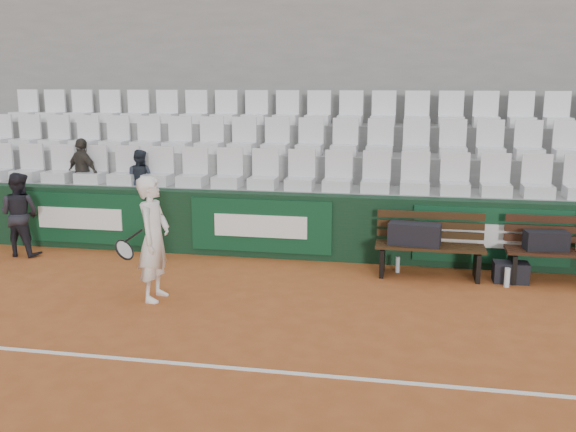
{
  "coord_description": "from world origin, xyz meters",
  "views": [
    {
      "loc": [
        2.02,
        -5.51,
        2.71
      ],
      "look_at": [
        0.5,
        2.4,
        1.0
      ],
      "focal_mm": 40.0,
      "sensor_mm": 36.0,
      "label": 1
    }
  ],
  "objects_px": {
    "bench_right": "(562,267)",
    "sports_bag_left": "(415,234)",
    "water_bottle_near": "(398,264)",
    "spectator_b": "(81,147)",
    "bench_left": "(429,261)",
    "sports_bag_right": "(546,241)",
    "water_bottle_far": "(507,277)",
    "spectator_c": "(139,153)",
    "sports_bag_ground": "(511,272)",
    "tennis_player": "(154,239)",
    "ball_kid": "(20,214)"
  },
  "relations": [
    {
      "from": "water_bottle_near",
      "to": "water_bottle_far",
      "type": "distance_m",
      "value": 1.51
    },
    {
      "from": "bench_left",
      "to": "sports_bag_left",
      "type": "height_order",
      "value": "sports_bag_left"
    },
    {
      "from": "sports_bag_ground",
      "to": "spectator_b",
      "type": "bearing_deg",
      "value": 170.29
    },
    {
      "from": "sports_bag_left",
      "to": "sports_bag_right",
      "type": "xyz_separation_m",
      "value": [
        1.75,
        0.05,
        -0.02
      ]
    },
    {
      "from": "bench_right",
      "to": "sports_bag_left",
      "type": "bearing_deg",
      "value": -178.92
    },
    {
      "from": "bench_left",
      "to": "sports_bag_right",
      "type": "bearing_deg",
      "value": 1.79
    },
    {
      "from": "bench_left",
      "to": "water_bottle_near",
      "type": "relative_size",
      "value": 6.46
    },
    {
      "from": "tennis_player",
      "to": "spectator_c",
      "type": "distance_m",
      "value": 3.15
    },
    {
      "from": "water_bottle_near",
      "to": "bench_right",
      "type": "bearing_deg",
      "value": -1.86
    },
    {
      "from": "sports_bag_left",
      "to": "sports_bag_ground",
      "type": "distance_m",
      "value": 1.39
    },
    {
      "from": "sports_bag_right",
      "to": "water_bottle_near",
      "type": "distance_m",
      "value": 2.03
    },
    {
      "from": "sports_bag_left",
      "to": "spectator_b",
      "type": "height_order",
      "value": "spectator_b"
    },
    {
      "from": "water_bottle_far",
      "to": "spectator_b",
      "type": "xyz_separation_m",
      "value": [
        -6.82,
        1.41,
        1.47
      ]
    },
    {
      "from": "sports_bag_right",
      "to": "spectator_c",
      "type": "relative_size",
      "value": 0.54
    },
    {
      "from": "spectator_c",
      "to": "tennis_player",
      "type": "bearing_deg",
      "value": 122.33
    },
    {
      "from": "bench_right",
      "to": "sports_bag_right",
      "type": "xyz_separation_m",
      "value": [
        -0.23,
        0.01,
        0.35
      ]
    },
    {
      "from": "sports_bag_left",
      "to": "sports_bag_ground",
      "type": "relative_size",
      "value": 1.54
    },
    {
      "from": "sports_bag_right",
      "to": "spectator_b",
      "type": "distance_m",
      "value": 7.49
    },
    {
      "from": "bench_left",
      "to": "ball_kid",
      "type": "relative_size",
      "value": 1.14
    },
    {
      "from": "bench_left",
      "to": "sports_bag_left",
      "type": "relative_size",
      "value": 2.11
    },
    {
      "from": "water_bottle_near",
      "to": "spectator_b",
      "type": "xyz_separation_m",
      "value": [
        -5.37,
        1.01,
        1.48
      ]
    },
    {
      "from": "water_bottle_far",
      "to": "ball_kid",
      "type": "xyz_separation_m",
      "value": [
        -7.3,
        0.23,
        0.53
      ]
    },
    {
      "from": "bench_left",
      "to": "water_bottle_far",
      "type": "bearing_deg",
      "value": -16.29
    },
    {
      "from": "sports_bag_right",
      "to": "sports_bag_ground",
      "type": "height_order",
      "value": "sports_bag_right"
    },
    {
      "from": "sports_bag_right",
      "to": "ball_kid",
      "type": "xyz_separation_m",
      "value": [
        -7.82,
        -0.12,
        0.08
      ]
    },
    {
      "from": "sports_bag_left",
      "to": "water_bottle_far",
      "type": "distance_m",
      "value": 1.35
    },
    {
      "from": "sports_bag_right",
      "to": "sports_bag_ground",
      "type": "xyz_separation_m",
      "value": [
        -0.45,
        -0.11,
        -0.44
      ]
    },
    {
      "from": "bench_left",
      "to": "sports_bag_ground",
      "type": "relative_size",
      "value": 3.25
    },
    {
      "from": "sports_bag_left",
      "to": "sports_bag_right",
      "type": "relative_size",
      "value": 1.27
    },
    {
      "from": "bench_right",
      "to": "sports_bag_ground",
      "type": "relative_size",
      "value": 3.25
    },
    {
      "from": "sports_bag_right",
      "to": "spectator_c",
      "type": "xyz_separation_m",
      "value": [
        -6.31,
        1.07,
        0.93
      ]
    },
    {
      "from": "ball_kid",
      "to": "bench_left",
      "type": "bearing_deg",
      "value": -176.83
    },
    {
      "from": "tennis_player",
      "to": "spectator_b",
      "type": "bearing_deg",
      "value": 131.15
    },
    {
      "from": "sports_bag_right",
      "to": "spectator_b",
      "type": "height_order",
      "value": "spectator_b"
    },
    {
      "from": "sports_bag_right",
      "to": "ball_kid",
      "type": "height_order",
      "value": "ball_kid"
    },
    {
      "from": "bench_right",
      "to": "ball_kid",
      "type": "bearing_deg",
      "value": -179.26
    },
    {
      "from": "sports_bag_right",
      "to": "tennis_player",
      "type": "distance_m",
      "value": 5.23
    },
    {
      "from": "sports_bag_right",
      "to": "spectator_c",
      "type": "height_order",
      "value": "spectator_c"
    },
    {
      "from": "bench_left",
      "to": "sports_bag_right",
      "type": "xyz_separation_m",
      "value": [
        1.54,
        0.05,
        0.35
      ]
    },
    {
      "from": "bench_right",
      "to": "tennis_player",
      "type": "distance_m",
      "value": 5.47
    },
    {
      "from": "sports_bag_right",
      "to": "water_bottle_far",
      "type": "height_order",
      "value": "sports_bag_right"
    },
    {
      "from": "bench_right",
      "to": "spectator_c",
      "type": "height_order",
      "value": "spectator_c"
    },
    {
      "from": "sports_bag_ground",
      "to": "water_bottle_far",
      "type": "height_order",
      "value": "sports_bag_ground"
    },
    {
      "from": "ball_kid",
      "to": "water_bottle_far",
      "type": "bearing_deg",
      "value": -179.24
    },
    {
      "from": "sports_bag_right",
      "to": "water_bottle_far",
      "type": "relative_size",
      "value": 2.13
    },
    {
      "from": "bench_left",
      "to": "ball_kid",
      "type": "height_order",
      "value": "ball_kid"
    },
    {
      "from": "water_bottle_near",
      "to": "bench_left",
      "type": "bearing_deg",
      "value": -13.83
    },
    {
      "from": "bench_right",
      "to": "sports_bag_right",
      "type": "relative_size",
      "value": 2.68
    },
    {
      "from": "sports_bag_ground",
      "to": "ball_kid",
      "type": "height_order",
      "value": "ball_kid"
    },
    {
      "from": "water_bottle_near",
      "to": "spectator_b",
      "type": "distance_m",
      "value": 5.66
    }
  ]
}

